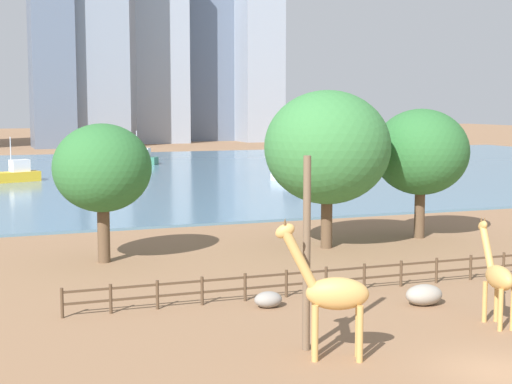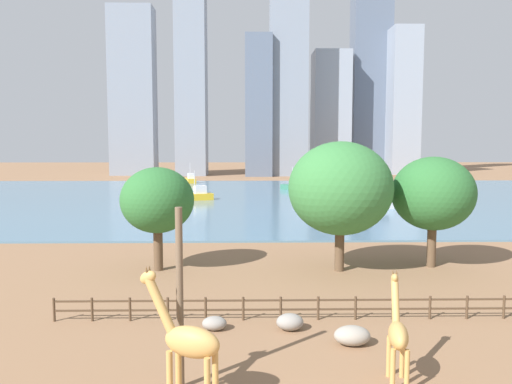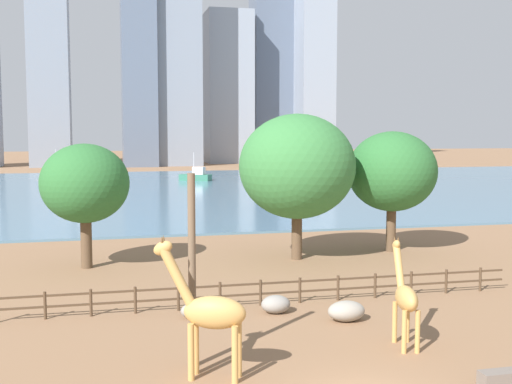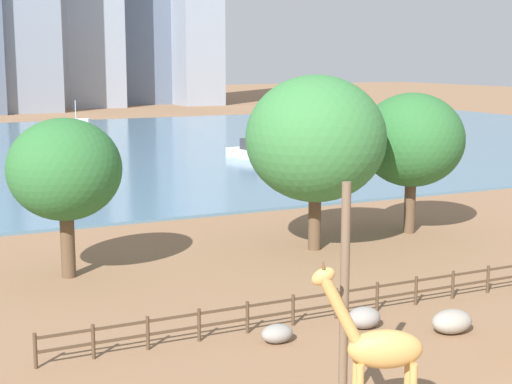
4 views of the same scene
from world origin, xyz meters
name	(u,v)px [view 2 (image 2 of 4)]	position (x,y,z in m)	size (l,w,h in m)	color
ground_plane	(260,196)	(0.00, 80.00, 0.00)	(400.00, 400.00, 0.00)	#8C6647
harbor_water	(261,197)	(0.00, 77.00, 0.10)	(180.00, 86.00, 0.20)	slate
giraffe_tall	(187,341)	(-4.68, 3.17, 2.39)	(3.38, 1.93, 5.05)	tan
giraffe_companion	(398,334)	(3.56, 4.67, 2.03)	(1.06, 2.92, 4.29)	tan
utility_pole	(180,299)	(-5.10, 4.41, 3.60)	(0.28, 0.28, 7.19)	brown
boulder_near_fence	(290,322)	(-0.26, 10.49, 0.43)	(1.41, 1.15, 0.86)	gray
boulder_by_pole	(214,323)	(-4.19, 10.55, 0.36)	(1.28, 0.96, 0.72)	gray
boulder_small	(352,336)	(2.55, 8.47, 0.47)	(1.75, 1.25, 0.94)	gray
enclosure_fence	(287,306)	(-0.28, 12.00, 0.76)	(26.12, 0.14, 1.30)	#4C3826
tree_left_large	(340,189)	(4.57, 22.79, 6.33)	(7.87, 7.87, 9.89)	brown
tree_center_broad	(433,194)	(12.09, 23.97, 5.80)	(6.41, 6.41, 8.71)	brown
tree_right_tall	(157,201)	(-9.32, 23.21, 5.39)	(5.58, 5.58, 7.94)	brown
boat_ferry	(382,203)	(18.05, 60.54, 0.92)	(2.71, 5.08, 2.12)	silver
boat_sailboat	(190,180)	(-16.96, 112.35, 1.05)	(3.52, 5.98, 5.08)	gold
boat_tug	(197,195)	(-11.17, 71.55, 1.06)	(6.04, 3.80, 5.11)	gold
boat_barge	(294,186)	(7.60, 92.03, 1.02)	(5.67, 4.58, 4.91)	#337259
skyline_tower_needle	(191,22)	(-20.55, 149.50, 49.08)	(9.71, 11.46, 98.17)	gray
skyline_block_central	(330,113)	(26.24, 158.56, 20.77)	(12.36, 12.94, 41.54)	#939EAD
skyline_tower_glass	(402,102)	(50.56, 157.43, 24.59)	(9.52, 13.58, 49.18)	#939EAD
skyline_block_left	(372,21)	(41.43, 165.03, 53.39)	(13.32, 9.75, 106.78)	slate
skyline_block_right	(288,80)	(10.69, 146.61, 30.53)	(11.99, 8.76, 61.06)	gray
skyline_tower_short	(258,107)	(1.11, 145.34, 22.06)	(8.46, 10.38, 44.11)	slate
skyline_block_wide	(133,92)	(-39.81, 151.05, 27.13)	(14.35, 8.93, 54.26)	gray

